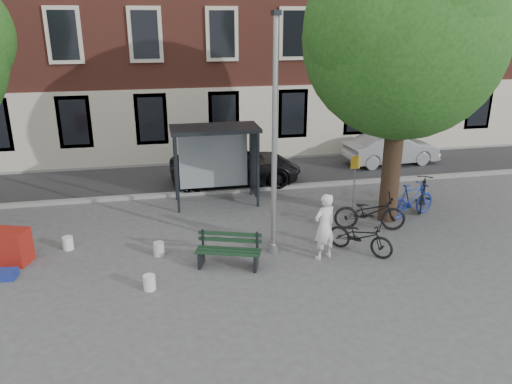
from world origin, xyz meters
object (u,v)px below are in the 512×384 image
object	(u,v)px
bike_d	(423,193)
car_silver	(391,149)
red_stand	(10,247)
notice_sign	(355,172)
bus_shelter	(227,147)
bench	(229,252)
bike_b	(412,200)
car_dark	(236,166)
bike_a	(370,212)
painter	(324,226)
lamppost	(274,151)
bike_c	(361,236)

from	to	relation	value
bike_d	car_silver	size ratio (longest dim) A/B	0.44
red_stand	notice_sign	world-z (taller)	notice_sign
red_stand	bus_shelter	bearing A→B (deg)	28.81
car_silver	red_stand	xyz separation A→B (m)	(-13.58, -6.45, -0.21)
bench	bike_d	bearing A→B (deg)	40.10
bike_b	car_dark	xyz separation A→B (m)	(-4.85, 4.42, 0.13)
bike_a	notice_sign	distance (m)	1.79
painter	car_silver	world-z (taller)	painter
painter	bike_a	bearing A→B (deg)	-164.01
lamppost	bus_shelter	world-z (taller)	lamppost
bike_a	bike_c	size ratio (longest dim) A/B	1.14
bus_shelter	red_stand	distance (m)	7.09
bike_d	car_dark	world-z (taller)	car_dark
bus_shelter	bike_a	distance (m)	5.12
bus_shelter	car_dark	world-z (taller)	bus_shelter
bike_b	bike_d	world-z (taller)	bike_b
lamppost	bench	bearing A→B (deg)	-157.13
car_silver	lamppost	bearing A→B (deg)	132.16
bike_b	bike_d	size ratio (longest dim) A/B	1.04
bike_a	bike_b	distance (m)	1.84
lamppost	bike_a	xyz separation A→B (m)	(3.13, 0.89, -2.24)
car_silver	red_stand	bearing A→B (deg)	111.27
red_stand	lamppost	bearing A→B (deg)	-6.50
red_stand	notice_sign	distance (m)	10.16
bus_shelter	painter	distance (m)	5.13
lamppost	bike_c	world-z (taller)	lamppost
painter	bench	bearing A→B (deg)	-22.57
bench	notice_sign	xyz separation A→B (m)	(4.56, 3.06, 0.90)
bus_shelter	car_silver	distance (m)	8.22
painter	bus_shelter	bearing A→B (deg)	-90.40
bike_b	car_silver	world-z (taller)	car_silver
lamppost	bike_c	xyz separation A→B (m)	(2.26, -0.50, -2.31)
car_dark	bike_a	bearing A→B (deg)	-147.59
lamppost	notice_sign	distance (m)	4.40
bike_d	car_dark	xyz separation A→B (m)	(-5.55, 3.86, 0.15)
lamppost	bike_d	world-z (taller)	lamppost
car_dark	notice_sign	distance (m)	4.82
car_silver	bike_d	bearing A→B (deg)	160.92
car_dark	car_silver	size ratio (longest dim) A/B	1.22
painter	bench	distance (m)	2.53
bike_a	car_dark	xyz separation A→B (m)	(-3.14, 5.11, 0.13)
bus_shelter	bike_a	world-z (taller)	bus_shelter
car_silver	painter	bearing A→B (deg)	139.74
lamppost	painter	distance (m)	2.32
bike_a	bike_b	xyz separation A→B (m)	(1.71, 0.69, 0.00)
lamppost	notice_sign	xyz separation A→B (m)	(3.28, 2.52, -1.50)
bike_a	car_dark	distance (m)	6.00
bike_b	notice_sign	bearing A→B (deg)	42.11
bench	car_dark	xyz separation A→B (m)	(1.28, 6.54, 0.29)
bus_shelter	car_silver	bearing A→B (deg)	22.50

